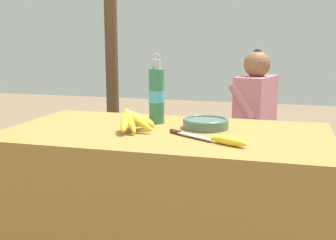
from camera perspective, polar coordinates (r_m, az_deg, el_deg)
market_counter at (r=2.02m, az=-0.27°, el=-11.97°), size 1.46×0.76×0.75m
banana_bunch_ripe at (r=1.89m, az=-4.69°, el=0.08°), size 0.17×0.25×0.11m
serving_bowl at (r=1.96m, az=5.13°, el=-0.39°), size 0.21×0.21×0.05m
water_bottle at (r=2.06m, az=-1.55°, el=3.42°), size 0.08×0.08×0.34m
loose_banana_front at (r=1.66m, az=8.17°, el=-2.82°), size 0.17×0.11×0.03m
knife at (r=1.80m, az=2.33°, el=-1.89°), size 0.22×0.15×0.02m
wooden_bench at (r=3.10m, az=8.26°, el=-3.74°), size 1.74×0.32×0.45m
seated_vendor at (r=3.02m, az=10.80°, el=0.72°), size 0.46×0.43×1.09m
banana_bunch_green at (r=3.15m, az=0.19°, el=-1.00°), size 0.15×0.25×0.12m
support_post_near at (r=3.42m, az=-7.74°, el=12.36°), size 0.10×0.10×2.51m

